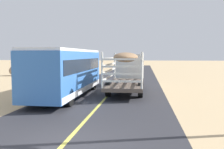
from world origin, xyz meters
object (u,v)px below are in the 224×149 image
car_far (137,66)px  boulder_near_shoulder (41,75)px  livestock_truck (129,67)px  bus (68,71)px  boulder_far_horizon (15,71)px

car_far → boulder_near_shoulder: (-11.46, -19.89, -0.38)m
boulder_near_shoulder → livestock_truck: bearing=-36.6°
bus → car_far: bearing=83.7°
boulder_near_shoulder → bus: bearing=-59.8°
boulder_near_shoulder → boulder_far_horizon: size_ratio=0.67×
car_far → boulder_far_horizon: size_ratio=2.32×
boulder_near_shoulder → boulder_far_horizon: bearing=154.8°
livestock_truck → bus: bus is taller
livestock_truck → boulder_far_horizon: livestock_truck is taller
car_far → boulder_near_shoulder: size_ratio=3.48×
car_far → bus: bearing=-96.3°
livestock_truck → boulder_near_shoulder: livestock_truck is taller
livestock_truck → car_far: 28.55m
livestock_truck → boulder_far_horizon: 19.65m
livestock_truck → boulder_far_horizon: bearing=146.4°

